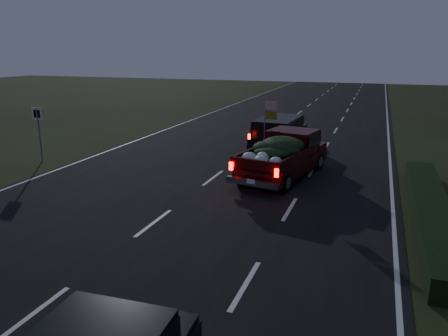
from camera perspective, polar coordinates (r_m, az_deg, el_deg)
The scene contains 6 objects.
ground at distance 13.27m, azimuth -9.16°, elevation -7.14°, with size 120.00×120.00×0.00m, color black.
road_asphalt at distance 13.26m, azimuth -9.16°, elevation -7.10°, with size 14.00×120.00×0.02m, color black.
hedge_row at distance 14.62m, azimuth 25.46°, elevation -5.10°, with size 1.00×10.00×0.60m, color black.
route_sign at distance 21.65m, azimuth -23.07°, elevation 5.12°, with size 0.55×0.08×2.50m.
pickup_truck at distance 17.68m, azimuth 7.81°, elevation 2.03°, with size 2.91×5.43×2.70m.
lead_suv at distance 22.80m, azimuth 7.19°, elevation 4.99°, with size 2.19×4.70×1.32m.
Camera 1 is at (6.00, -10.72, 5.01)m, focal length 35.00 mm.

